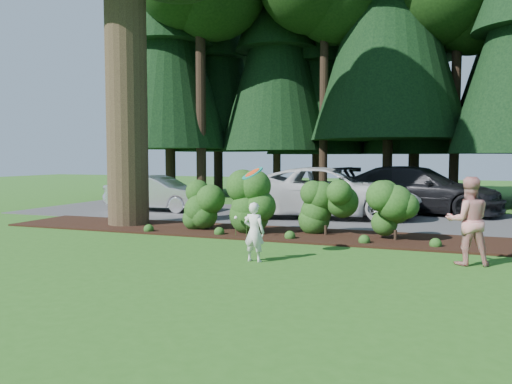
# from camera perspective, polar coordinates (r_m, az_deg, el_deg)

# --- Properties ---
(ground) EXTENTS (80.00, 80.00, 0.00)m
(ground) POSITION_cam_1_polar(r_m,az_deg,el_deg) (10.77, -4.28, -7.28)
(ground) COLOR #275819
(ground) RESTS_ON ground
(mulch_bed) EXTENTS (16.00, 2.50, 0.05)m
(mulch_bed) POSITION_cam_1_polar(r_m,az_deg,el_deg) (13.75, 1.37, -4.70)
(mulch_bed) COLOR black
(mulch_bed) RESTS_ON ground
(driveway) EXTENTS (22.00, 6.00, 0.03)m
(driveway) POSITION_cam_1_polar(r_m,az_deg,el_deg) (17.79, 5.81, -2.77)
(driveway) COLOR #38383A
(driveway) RESTS_ON ground
(shrub_row) EXTENTS (6.53, 1.60, 1.61)m
(shrub_row) POSITION_cam_1_polar(r_m,az_deg,el_deg) (13.31, 4.35, -1.60)
(shrub_row) COLOR #1C4114
(shrub_row) RESTS_ON ground
(lily_cluster) EXTENTS (0.69, 0.09, 0.57)m
(lily_cluster) POSITION_cam_1_polar(r_m,az_deg,el_deg) (12.99, -1.10, -3.11)
(lily_cluster) COLOR #1C4114
(lily_cluster) RESTS_ON ground
(tree_wall) EXTENTS (25.66, 12.15, 17.09)m
(tree_wall) POSITION_cam_1_polar(r_m,az_deg,el_deg) (27.33, 11.45, 19.63)
(tree_wall) COLOR black
(tree_wall) RESTS_ON ground
(car_silver_wagon) EXTENTS (4.13, 1.44, 1.36)m
(car_silver_wagon) POSITION_cam_1_polar(r_m,az_deg,el_deg) (19.77, -11.15, -0.12)
(car_silver_wagon) COLOR silver
(car_silver_wagon) RESTS_ON driveway
(car_white_suv) EXTENTS (6.54, 3.64, 1.73)m
(car_white_suv) POSITION_cam_1_polar(r_m,az_deg,el_deg) (17.39, 8.15, -0.03)
(car_white_suv) COLOR silver
(car_white_suv) RESTS_ON driveway
(car_dark_suv) EXTENTS (6.36, 3.64, 1.73)m
(car_dark_suv) POSITION_cam_1_polar(r_m,az_deg,el_deg) (19.46, 17.95, 0.25)
(car_dark_suv) COLOR black
(car_dark_suv) RESTS_ON driveway
(child) EXTENTS (0.47, 0.33, 1.20)m
(child) POSITION_cam_1_polar(r_m,az_deg,el_deg) (10.07, -0.22, -4.59)
(child) COLOR silver
(child) RESTS_ON ground
(adult) EXTENTS (0.97, 0.83, 1.73)m
(adult) POSITION_cam_1_polar(r_m,az_deg,el_deg) (10.57, 23.07, -3.06)
(adult) COLOR #A81619
(adult) RESTS_ON ground
(frisbee) EXTENTS (0.51, 0.46, 0.36)m
(frisbee) POSITION_cam_1_polar(r_m,az_deg,el_deg) (10.26, -0.41, 2.16)
(frisbee) COLOR #188677
(frisbee) RESTS_ON ground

